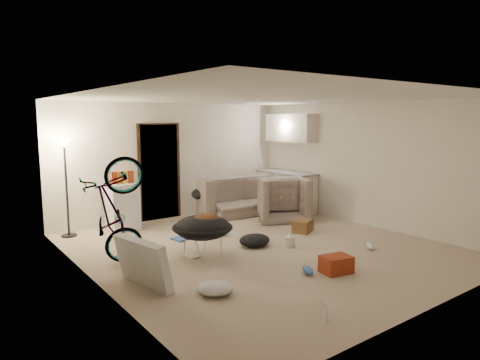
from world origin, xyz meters
TOP-DOWN VIEW (x-y plane):
  - floor at (0.00, 0.00)m, footprint 5.50×6.00m
  - ceiling at (0.00, 0.00)m, footprint 5.50×6.00m
  - wall_back at (0.00, 3.01)m, footprint 5.50×0.02m
  - wall_front at (0.00, -3.01)m, footprint 5.50×0.02m
  - wall_left at (-2.76, 0.00)m, footprint 0.02×6.00m
  - wall_right at (2.76, 0.00)m, footprint 0.02×6.00m
  - doorway at (-0.40, 2.97)m, footprint 0.85×0.10m
  - door_trim at (-0.40, 2.94)m, footprint 0.97×0.04m
  - floor_lamp at (-2.40, 2.65)m, footprint 0.28×0.28m
  - kitchen_counter at (2.43, 2.00)m, footprint 0.60×1.50m
  - counter_top at (2.43, 2.00)m, footprint 0.64×1.54m
  - kitchen_uppers at (2.56, 2.00)m, footprint 0.38×1.40m
  - sofa at (1.35, 2.45)m, footprint 2.28×1.00m
  - armchair at (1.73, 1.46)m, footprint 1.35×1.29m
  - bicycle at (-2.30, 0.57)m, footprint 1.75×0.99m
  - book_asset at (-1.17, -2.55)m, footprint 0.25×0.22m
  - mini_fridge at (-1.40, 2.55)m, footprint 0.55×0.55m
  - snack_box_0 at (-1.57, 2.55)m, footprint 0.11×0.09m
  - snack_box_1 at (-1.45, 2.55)m, footprint 0.11×0.09m
  - snack_box_2 at (-1.33, 2.55)m, footprint 0.11×0.09m
  - snack_box_3 at (-1.21, 2.55)m, footprint 0.11×0.08m
  - saucer_chair at (-1.06, 0.13)m, footprint 0.94×0.94m
  - hoodie at (-1.01, 0.10)m, footprint 0.49×0.41m
  - sofa_drape at (0.40, 2.45)m, footprint 0.58×0.49m
  - tv_box at (-2.30, -0.43)m, footprint 0.43×1.00m
  - drink_case_a at (1.30, 0.29)m, footprint 0.51×0.45m
  - drink_case_b at (0.10, -1.57)m, footprint 0.47×0.38m
  - juicer at (0.43, -0.28)m, footprint 0.18×0.18m
  - newspaper at (0.05, 1.11)m, footprint 0.60×0.65m
  - book_blue at (-0.87, 1.22)m, footprint 0.26×0.31m
  - book_white at (-1.18, 0.25)m, footprint 0.25×0.30m
  - shoe_1 at (-0.40, 1.06)m, footprint 0.30×0.26m
  - shoe_2 at (-0.26, -1.37)m, footprint 0.23×0.31m
  - shoe_3 at (0.15, -1.55)m, footprint 0.25×0.24m
  - shoe_4 at (1.41, -1.17)m, footprint 0.25×0.28m
  - clothes_lump_a at (-0.01, 0.14)m, footprint 0.73×0.68m
  - clothes_lump_b at (-0.11, 1.13)m, footprint 0.63×0.60m
  - clothes_lump_c at (-1.69, -1.18)m, footprint 0.60×0.59m

SIDE VIEW (x-z plane):
  - floor at x=0.00m, z-range -0.02..0.00m
  - newspaper at x=0.05m, z-range 0.00..0.01m
  - book_asset at x=-1.17m, z-range 0.00..0.02m
  - book_white at x=-1.18m, z-range 0.00..0.02m
  - book_blue at x=-0.87m, z-range 0.00..0.03m
  - shoe_3 at x=0.15m, z-range 0.00..0.09m
  - shoe_4 at x=1.41m, z-range 0.00..0.10m
  - shoe_1 at x=-0.40m, z-range 0.00..0.11m
  - shoe_2 at x=-0.26m, z-range 0.00..0.11m
  - clothes_lump_c at x=-1.69m, z-range 0.00..0.14m
  - clothes_lump_b at x=-0.11m, z-range 0.00..0.15m
  - clothes_lump_a at x=-0.01m, z-range 0.00..0.19m
  - juicer at x=0.43m, z-range -0.02..0.23m
  - drink_case_b at x=0.10m, z-range 0.00..0.24m
  - drink_case_a at x=1.30m, z-range 0.00..0.24m
  - tv_box at x=-2.30m, z-range -0.01..0.64m
  - sofa at x=1.35m, z-range 0.00..0.65m
  - armchair at x=1.73m, z-range 0.00..0.68m
  - saucer_chair at x=-1.06m, z-range 0.06..0.73m
  - bicycle at x=-2.30m, z-range -0.04..0.91m
  - kitchen_counter at x=2.43m, z-range 0.00..0.88m
  - mini_fridge at x=-1.40m, z-range 0.00..0.91m
  - sofa_drape at x=0.40m, z-range 0.40..0.68m
  - hoodie at x=-1.01m, z-range 0.48..0.70m
  - counter_top at x=2.43m, z-range 0.88..0.92m
  - snack_box_0 at x=-1.57m, z-range 0.85..1.15m
  - snack_box_1 at x=-1.45m, z-range 0.85..1.15m
  - snack_box_2 at x=-1.33m, z-range 0.85..1.15m
  - snack_box_3 at x=-1.21m, z-range 0.85..1.15m
  - doorway at x=-0.40m, z-range 0.00..2.04m
  - door_trim at x=-0.40m, z-range -0.03..2.07m
  - wall_back at x=0.00m, z-range 0.00..2.50m
  - wall_front at x=0.00m, z-range 0.00..2.50m
  - wall_left at x=-2.76m, z-range 0.00..2.50m
  - wall_right at x=2.76m, z-range 0.00..2.50m
  - floor_lamp at x=-2.40m, z-range 0.40..2.21m
  - kitchen_uppers at x=2.56m, z-range 1.62..2.27m
  - ceiling at x=0.00m, z-range 2.50..2.52m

